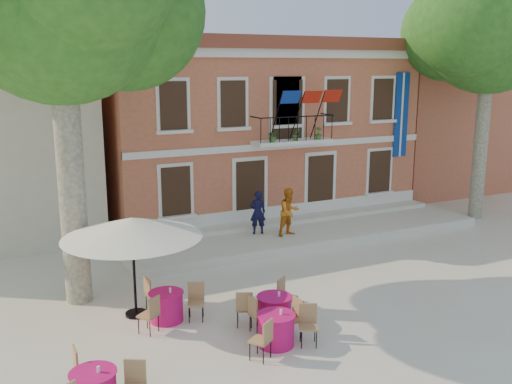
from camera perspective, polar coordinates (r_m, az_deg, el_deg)
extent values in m
plane|color=beige|center=(17.41, 6.70, -9.04)|extent=(90.00, 90.00, 0.00)
cube|color=#C76D48|center=(26.13, -1.17, 6.18)|extent=(13.00, 8.00, 7.00)
cube|color=brown|center=(25.98, -1.21, 14.43)|extent=(13.50, 8.50, 0.50)
cube|color=silver|center=(22.44, 3.11, 13.70)|extent=(13.30, 0.35, 0.35)
cube|color=silver|center=(22.18, 3.63, 5.03)|extent=(3.20, 0.90, 0.15)
cube|color=black|center=(21.73, 4.19, 7.52)|extent=(3.20, 0.04, 0.04)
cube|color=navy|center=(25.60, 14.32, 7.47)|extent=(0.70, 0.05, 3.60)
cube|color=navy|center=(20.94, 2.54, 9.42)|extent=(0.76, 0.27, 0.47)
cube|color=#AE190B|center=(21.38, 4.69, 9.45)|extent=(0.76, 0.29, 0.47)
cube|color=#AE190B|center=(21.84, 6.76, 9.47)|extent=(0.76, 0.27, 0.47)
imported|color=#26591E|center=(21.41, 1.69, 5.64)|extent=(0.43, 0.37, 0.48)
imported|color=#26591E|center=(21.89, 4.03, 5.76)|extent=(0.26, 0.21, 0.48)
imported|color=#26591E|center=(22.39, 6.27, 5.87)|extent=(0.27, 0.27, 0.48)
cube|color=#C76D48|center=(33.71, 17.09, 6.20)|extent=(9.00, 9.00, 6.00)
cube|color=brown|center=(33.55, 17.44, 11.63)|extent=(9.40, 9.40, 0.40)
cube|color=silver|center=(21.90, 4.99, -4.05)|extent=(14.00, 3.40, 0.30)
cylinder|color=#A59E84|center=(15.87, -18.01, 1.39)|extent=(0.71, 0.71, 6.95)
cylinder|color=#A59E84|center=(25.66, 21.60, 4.96)|extent=(0.57, 0.57, 6.79)
sphere|color=#22531A|center=(25.54, 22.44, 15.14)|extent=(5.43, 5.43, 5.43)
cylinder|color=black|center=(15.53, -11.89, -11.82)|extent=(0.56, 0.56, 0.08)
cylinder|color=black|center=(15.11, -12.08, -7.91)|extent=(0.07, 0.07, 2.33)
cone|color=white|center=(14.74, -12.29, -3.48)|extent=(3.55, 3.55, 0.51)
imported|color=black|center=(20.95, 0.17, -2.05)|extent=(0.67, 0.53, 1.62)
imported|color=orange|center=(20.77, 3.35, -2.00)|extent=(0.97, 0.83, 1.76)
cylinder|color=#C01251|center=(13.60, 2.02, -13.64)|extent=(0.84, 0.84, 0.75)
cylinder|color=#C01251|center=(13.44, 2.03, -12.17)|extent=(0.90, 0.90, 0.02)
cube|color=tan|center=(13.61, 5.27, -13.21)|extent=(0.56, 0.56, 0.95)
cube|color=tan|center=(14.13, 0.36, -12.13)|extent=(0.45, 0.45, 0.95)
cube|color=tan|center=(12.96, 0.43, -14.52)|extent=(0.58, 0.58, 0.95)
cylinder|color=#C01251|center=(14.56, 1.85, -11.81)|extent=(0.84, 0.84, 0.75)
cylinder|color=#C01251|center=(14.40, 1.86, -10.41)|extent=(0.90, 0.90, 0.02)
cube|color=tan|center=(13.95, 3.56, -12.51)|extent=(0.46, 0.46, 0.95)
cube|color=tan|center=(15.13, 3.17, -10.43)|extent=(0.59, 0.59, 0.95)
cube|color=tan|center=(14.50, -1.17, -11.47)|extent=(0.56, 0.56, 0.95)
cylinder|color=#C01251|center=(11.58, -16.02, -16.97)|extent=(0.90, 0.90, 0.02)
cube|color=tan|center=(12.37, -16.62, -16.51)|extent=(0.43, 0.43, 0.95)
cylinder|color=#C01251|center=(14.95, -8.95, -11.28)|extent=(0.84, 0.84, 0.75)
cylinder|color=#C01251|center=(14.80, -9.00, -9.92)|extent=(0.90, 0.90, 0.02)
cube|color=tan|center=(14.86, -6.03, -10.94)|extent=(0.55, 0.55, 0.95)
cube|color=tan|center=(15.55, -10.12, -9.97)|extent=(0.47, 0.47, 0.95)
cube|color=tan|center=(14.37, -10.74, -11.94)|extent=(0.59, 0.59, 0.95)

